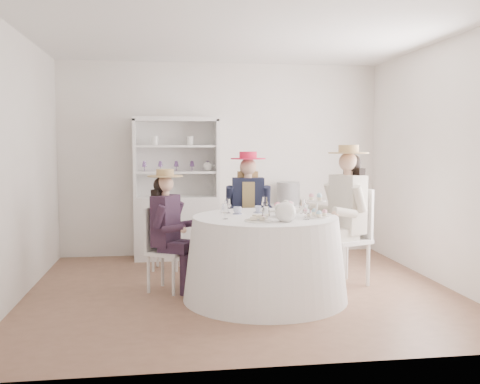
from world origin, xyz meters
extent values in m
plane|color=brown|center=(0.00, 0.00, 0.00)|extent=(4.50, 4.50, 0.00)
plane|color=white|center=(0.00, 0.00, 2.70)|extent=(4.50, 4.50, 0.00)
plane|color=silver|center=(0.00, 2.00, 1.35)|extent=(4.50, 0.00, 4.50)
plane|color=silver|center=(0.00, -2.00, 1.35)|extent=(4.50, 0.00, 4.50)
plane|color=silver|center=(-2.25, 0.00, 1.35)|extent=(0.00, 4.50, 4.50)
plane|color=silver|center=(2.25, 0.00, 1.35)|extent=(0.00, 4.50, 4.50)
cone|color=white|center=(0.20, -0.32, 0.41)|extent=(1.66, 1.66, 0.82)
cylinder|color=white|center=(0.20, -0.32, 0.83)|extent=(1.46, 1.46, 0.02)
cube|color=silver|center=(-0.64, 1.75, 0.43)|extent=(1.21, 0.73, 0.85)
cube|color=silver|center=(-0.64, 1.94, 1.38)|extent=(1.10, 0.36, 1.04)
cube|color=silver|center=(-0.64, 1.75, 1.90)|extent=(1.21, 0.73, 0.06)
cube|color=silver|center=(-1.19, 1.75, 1.38)|extent=(0.16, 0.42, 1.04)
cube|color=silver|center=(-0.09, 1.75, 1.38)|extent=(0.16, 0.42, 1.04)
cube|color=silver|center=(-0.64, 1.75, 1.19)|extent=(1.13, 0.66, 0.03)
cube|color=silver|center=(-0.64, 1.75, 1.54)|extent=(1.13, 0.66, 0.03)
sphere|color=white|center=(-0.22, 1.75, 1.26)|extent=(0.13, 0.13, 0.13)
cube|color=silver|center=(0.92, 1.75, 0.35)|extent=(0.48, 0.48, 0.71)
cylinder|color=black|center=(0.92, 1.75, 0.87)|extent=(0.40, 0.40, 0.32)
cube|color=silver|center=(-0.78, 0.09, 0.42)|extent=(0.50, 0.50, 0.04)
cylinder|color=silver|center=(-0.72, -0.11, 0.20)|extent=(0.03, 0.03, 0.41)
cylinder|color=silver|center=(-0.58, 0.15, 0.20)|extent=(0.03, 0.03, 0.41)
cylinder|color=silver|center=(-0.98, 0.04, 0.20)|extent=(0.03, 0.03, 0.41)
cylinder|color=silver|center=(-0.84, 0.29, 0.20)|extent=(0.03, 0.03, 0.41)
cube|color=silver|center=(-0.92, 0.17, 0.66)|extent=(0.20, 0.32, 0.46)
cube|color=black|center=(-0.80, 0.10, 0.76)|extent=(0.32, 0.38, 0.54)
cube|color=black|center=(-0.72, -0.03, 0.49)|extent=(0.33, 0.26, 0.11)
cylinder|color=black|center=(-0.61, -0.10, 0.21)|extent=(0.09, 0.09, 0.42)
cylinder|color=black|center=(-0.86, -0.08, 0.82)|extent=(0.18, 0.15, 0.25)
cube|color=black|center=(-0.64, 0.11, 0.49)|extent=(0.33, 0.26, 0.11)
cylinder|color=black|center=(-0.53, 0.05, 0.21)|extent=(0.09, 0.09, 0.42)
cylinder|color=black|center=(-0.67, 0.25, 0.82)|extent=(0.18, 0.15, 0.25)
cylinder|color=#D8A889|center=(-0.80, 0.10, 1.04)|extent=(0.08, 0.08, 0.07)
sphere|color=#D8A889|center=(-0.80, 0.10, 1.14)|extent=(0.18, 0.18, 0.18)
sphere|color=black|center=(-0.83, 0.12, 1.13)|extent=(0.18, 0.18, 0.18)
cube|color=black|center=(-0.86, 0.14, 0.91)|extent=(0.17, 0.23, 0.35)
cylinder|color=tan|center=(-0.80, 0.10, 1.23)|extent=(0.37, 0.37, 0.01)
cylinder|color=tan|center=(-0.80, 0.10, 1.26)|extent=(0.18, 0.18, 0.07)
cube|color=silver|center=(0.19, 0.74, 0.47)|extent=(0.46, 0.46, 0.04)
cylinder|color=silver|center=(0.01, 0.59, 0.23)|extent=(0.04, 0.04, 0.46)
cylinder|color=silver|center=(0.34, 0.56, 0.23)|extent=(0.04, 0.04, 0.46)
cylinder|color=silver|center=(0.04, 0.92, 0.23)|extent=(0.04, 0.04, 0.46)
cylinder|color=silver|center=(0.37, 0.89, 0.23)|extent=(0.04, 0.04, 0.46)
cube|color=silver|center=(0.21, 0.93, 0.75)|extent=(0.40, 0.07, 0.52)
cube|color=#181C31|center=(0.19, 0.76, 0.86)|extent=(0.39, 0.24, 0.61)
cube|color=tan|center=(0.19, 0.76, 0.86)|extent=(0.17, 0.24, 0.52)
cube|color=#181C31|center=(0.08, 0.63, 0.55)|extent=(0.17, 0.37, 0.13)
cylinder|color=#181C31|center=(0.07, 0.48, 0.24)|extent=(0.10, 0.10, 0.48)
cylinder|color=#181C31|center=(-0.03, 0.74, 0.93)|extent=(0.11, 0.19, 0.29)
cube|color=#181C31|center=(0.27, 0.61, 0.55)|extent=(0.17, 0.37, 0.13)
cylinder|color=#181C31|center=(0.26, 0.46, 0.24)|extent=(0.10, 0.10, 0.48)
cylinder|color=#181C31|center=(0.40, 0.70, 0.93)|extent=(0.11, 0.19, 0.29)
cylinder|color=#D8A889|center=(0.19, 0.76, 1.18)|extent=(0.09, 0.09, 0.08)
sphere|color=#D8A889|center=(0.19, 0.76, 1.30)|extent=(0.20, 0.20, 0.20)
sphere|color=tan|center=(0.19, 0.81, 1.28)|extent=(0.20, 0.20, 0.20)
cube|color=tan|center=(0.20, 0.85, 1.04)|extent=(0.26, 0.11, 0.40)
cylinder|color=#DB2045|center=(0.19, 0.76, 1.39)|extent=(0.42, 0.42, 0.01)
cylinder|color=#DB2045|center=(0.19, 0.76, 1.43)|extent=(0.21, 0.21, 0.08)
cube|color=silver|center=(1.18, 0.08, 0.50)|extent=(0.58, 0.58, 0.04)
cylinder|color=silver|center=(0.95, 0.18, 0.24)|extent=(0.04, 0.04, 0.49)
cylinder|color=silver|center=(1.08, -0.15, 0.24)|extent=(0.04, 0.04, 0.49)
cylinder|color=silver|center=(1.28, 0.31, 0.24)|extent=(0.04, 0.04, 0.49)
cylinder|color=silver|center=(1.41, -0.02, 0.24)|extent=(0.04, 0.04, 0.49)
cube|color=silver|center=(1.36, 0.16, 0.79)|extent=(0.19, 0.40, 0.55)
cube|color=beige|center=(1.20, 0.09, 0.90)|extent=(0.36, 0.45, 0.64)
cube|color=beige|center=(1.02, 0.12, 0.58)|extent=(0.40, 0.28, 0.13)
cylinder|color=beige|center=(0.88, 0.06, 0.25)|extent=(0.11, 0.11, 0.51)
cylinder|color=beige|center=(1.07, 0.28, 0.98)|extent=(0.21, 0.16, 0.30)
cube|color=beige|center=(1.10, -0.06, 0.58)|extent=(0.40, 0.28, 0.13)
cylinder|color=beige|center=(0.95, -0.12, 0.25)|extent=(0.11, 0.11, 0.51)
cylinder|color=beige|center=(1.25, -0.14, 0.98)|extent=(0.21, 0.16, 0.30)
cylinder|color=#D8A889|center=(1.20, 0.09, 1.25)|extent=(0.10, 0.10, 0.09)
sphere|color=#D8A889|center=(1.20, 0.09, 1.37)|extent=(0.21, 0.21, 0.21)
sphere|color=black|center=(1.25, 0.11, 1.35)|extent=(0.21, 0.21, 0.21)
cube|color=black|center=(1.28, 0.12, 1.09)|extent=(0.18, 0.28, 0.42)
cylinder|color=tan|center=(1.20, 0.09, 1.47)|extent=(0.44, 0.44, 0.01)
cylinder|color=tan|center=(1.20, 0.09, 1.51)|extent=(0.22, 0.22, 0.09)
cube|color=silver|center=(-0.79, 1.10, 0.41)|extent=(0.42, 0.42, 0.04)
cylinder|color=silver|center=(-0.62, 1.22, 0.20)|extent=(0.03, 0.03, 0.40)
cylinder|color=silver|center=(-0.91, 1.27, 0.20)|extent=(0.03, 0.03, 0.40)
cylinder|color=silver|center=(-0.67, 0.94, 0.20)|extent=(0.03, 0.03, 0.40)
cylinder|color=silver|center=(-0.96, 0.99, 0.20)|extent=(0.03, 0.03, 0.40)
cube|color=silver|center=(-0.82, 0.94, 0.65)|extent=(0.34, 0.09, 0.45)
imported|color=white|center=(-0.06, -0.13, 0.87)|extent=(0.10, 0.10, 0.07)
imported|color=white|center=(0.17, -0.05, 0.87)|extent=(0.08, 0.08, 0.07)
imported|color=white|center=(0.40, -0.13, 0.87)|extent=(0.10, 0.10, 0.06)
imported|color=white|center=(0.41, -0.35, 0.87)|extent=(0.26, 0.26, 0.05)
sphere|color=pink|center=(0.45, -0.38, 0.93)|extent=(0.07, 0.07, 0.07)
sphere|color=white|center=(0.44, -0.34, 0.93)|extent=(0.07, 0.07, 0.07)
sphere|color=pink|center=(0.41, -0.32, 0.93)|extent=(0.07, 0.07, 0.07)
sphere|color=white|center=(0.37, -0.32, 0.93)|extent=(0.07, 0.07, 0.07)
sphere|color=pink|center=(0.34, -0.34, 0.93)|extent=(0.07, 0.07, 0.07)
sphere|color=white|center=(0.33, -0.38, 0.93)|extent=(0.07, 0.07, 0.07)
sphere|color=pink|center=(0.34, -0.41, 0.93)|extent=(0.07, 0.07, 0.07)
sphere|color=white|center=(0.37, -0.44, 0.93)|extent=(0.07, 0.07, 0.07)
sphere|color=pink|center=(0.41, -0.44, 0.93)|extent=(0.07, 0.07, 0.07)
sphere|color=white|center=(0.44, -0.41, 0.93)|extent=(0.07, 0.07, 0.07)
sphere|color=white|center=(0.32, -0.72, 0.93)|extent=(0.20, 0.20, 0.20)
cylinder|color=white|center=(0.44, -0.72, 0.94)|extent=(0.12, 0.03, 0.10)
cylinder|color=white|center=(0.32, -0.72, 1.03)|extent=(0.04, 0.04, 0.02)
cylinder|color=white|center=(0.07, -0.66, 0.85)|extent=(0.27, 0.27, 0.01)
cube|color=beige|center=(0.02, -0.68, 0.87)|extent=(0.06, 0.04, 0.03)
cube|color=beige|center=(0.07, -0.66, 0.88)|extent=(0.07, 0.06, 0.03)
cube|color=beige|center=(0.12, -0.64, 0.87)|extent=(0.07, 0.07, 0.03)
cube|color=beige|center=(0.05, -0.62, 0.88)|extent=(0.07, 0.07, 0.03)
cube|color=beige|center=(0.10, -0.70, 0.87)|extent=(0.07, 0.07, 0.03)
cylinder|color=white|center=(0.68, -0.48, 0.85)|extent=(0.25, 0.25, 0.01)
cylinder|color=white|center=(0.68, -0.48, 0.92)|extent=(0.02, 0.02, 0.16)
cylinder|color=white|center=(0.68, -0.48, 1.00)|extent=(0.18, 0.18, 0.01)
camera|label=1|loc=(-0.79, -5.56, 1.55)|focal=40.00mm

